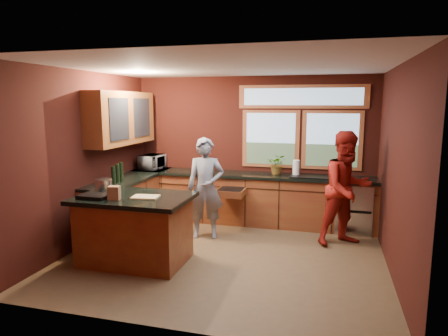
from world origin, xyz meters
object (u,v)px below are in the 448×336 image
at_px(person_red, 347,189).
at_px(stock_pot, 104,185).
at_px(cutting_board, 145,197).
at_px(island, 135,229).
at_px(person_grey, 206,188).

relative_size(person_red, stock_pot, 7.46).
distance_m(cutting_board, stock_pot, 0.78).
height_order(island, cutting_board, cutting_board).
bearing_deg(person_red, cutting_board, 176.48).
bearing_deg(island, cutting_board, -14.04).
bearing_deg(person_grey, cutting_board, -123.27).
distance_m(person_red, stock_pot, 3.67).
xyz_separation_m(island, cutting_board, (0.20, -0.05, 0.48)).
xyz_separation_m(cutting_board, stock_pot, (-0.75, 0.20, 0.08)).
bearing_deg(person_grey, person_red, -8.81).
relative_size(island, person_grey, 0.93).
bearing_deg(island, person_grey, 63.29).
distance_m(person_red, cutting_board, 3.08).
bearing_deg(person_grey, island, -131.63).
xyz_separation_m(island, person_grey, (0.64, 1.26, 0.35)).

